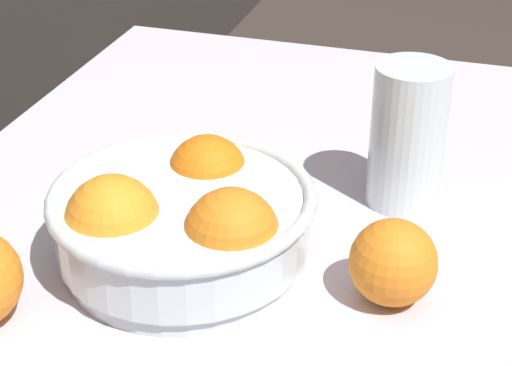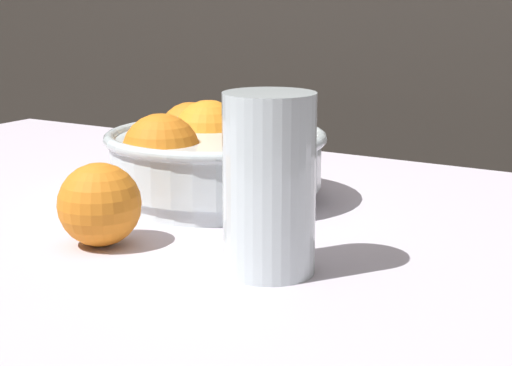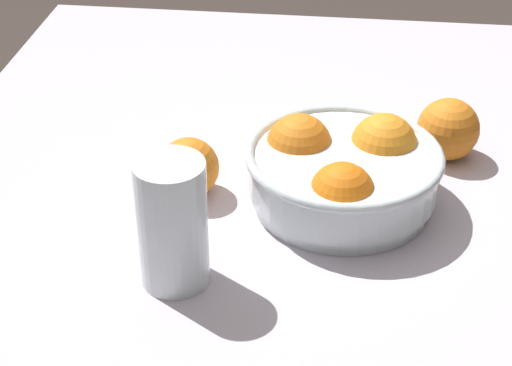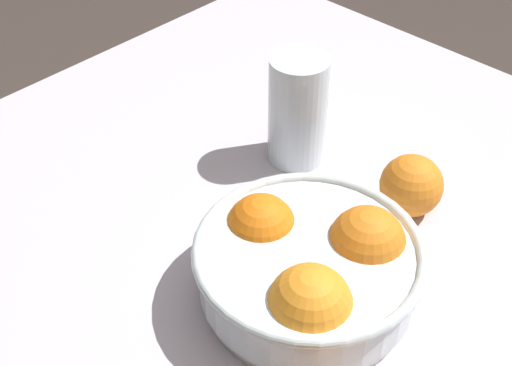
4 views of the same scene
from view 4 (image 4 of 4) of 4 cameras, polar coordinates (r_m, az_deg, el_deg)
The scene contains 4 objects.
dining_table at distance 0.88m, azimuth 9.61°, elevation -8.51°, with size 1.14×0.84×0.70m.
fruit_bowl at distance 0.72m, azimuth 4.36°, elevation -6.74°, with size 0.23×0.23×0.10m.
juice_glass at distance 0.88m, azimuth 3.34°, elevation 5.53°, with size 0.07×0.07×0.14m.
orange_loose_front at distance 0.84m, azimuth 12.32°, elevation -0.20°, with size 0.07×0.07×0.07m, color orange.
Camera 4 is at (-0.29, 0.51, 1.28)m, focal length 50.00 mm.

